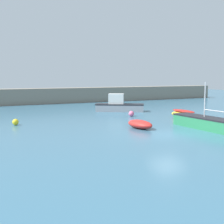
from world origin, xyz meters
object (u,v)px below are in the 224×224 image
Objects in this scene: sailboat_twin_hulled at (204,122)px; mooring_buoy_pink at (131,114)px; open_tender_yellow at (140,124)px; motorboat_with_cabin at (119,105)px; rowboat_with_red_cover at (183,114)px; mooring_buoy_yellow at (16,122)px.

mooring_buoy_pink is (-1.37, 9.31, -0.21)m from sailboat_twin_hulled.
open_tender_yellow is at bearing 61.04° from sailboat_twin_hulled.
rowboat_with_red_cover is at bearing -39.89° from motorboat_with_cabin.
rowboat_with_red_cover is 6.32× the size of mooring_buoy_yellow.
rowboat_with_red_cover is 0.59× the size of motorboat_with_cabin.
mooring_buoy_yellow is (-15.89, 3.08, -0.16)m from rowboat_with_red_cover.
sailboat_twin_hulled is 1.04× the size of motorboat_with_cabin.
open_tender_yellow is 12.34m from motorboat_with_cabin.
rowboat_with_red_cover is 1.19× the size of open_tender_yellow.
motorboat_with_cabin is (-0.34, 14.07, 0.23)m from sailboat_twin_hulled.
motorboat_with_cabin reaches higher than open_tender_yellow.
sailboat_twin_hulled is at bearing 154.24° from rowboat_with_red_cover.
mooring_buoy_yellow is at bearing 51.82° from open_tender_yellow.
mooring_buoy_pink is at bearing 2.84° from mooring_buoy_yellow.
mooring_buoy_yellow is at bearing 77.58° from rowboat_with_red_cover.
mooring_buoy_yellow is (-13.01, -5.35, -0.45)m from motorboat_with_cabin.
rowboat_with_red_cover is at bearing -10.98° from mooring_buoy_yellow.
mooring_buoy_pink is (3.20, 6.83, -0.05)m from open_tender_yellow.
open_tender_yellow is 5.30× the size of mooring_buoy_yellow.
sailboat_twin_hulled reaches higher than mooring_buoy_yellow.
open_tender_yellow is at bearing 112.50° from rowboat_with_red_cover.
open_tender_yellow is at bearing -78.79° from motorboat_with_cabin.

